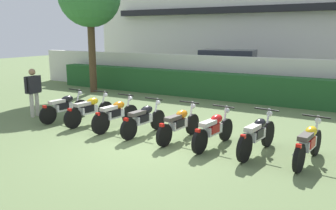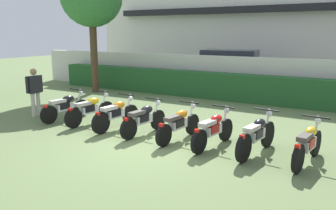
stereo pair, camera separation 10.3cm
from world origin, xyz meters
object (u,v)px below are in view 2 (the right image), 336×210
Objects in this scene: motorcycle_in_row_2 at (116,114)px; motorcycle_in_row_4 at (179,124)px; parked_car at (232,69)px; motorcycle_in_row_6 at (257,135)px; motorcycle_in_row_0 at (65,107)px; motorcycle_in_row_3 at (144,119)px; motorcycle_in_row_5 at (213,129)px; motorcycle_in_row_1 at (90,109)px; inspector_person at (35,88)px; motorcycle_in_row_7 at (308,144)px.

motorcycle_in_row_4 is at bearing -84.32° from motorcycle_in_row_2.
motorcycle_in_row_6 is at bearing -74.37° from parked_car.
motorcycle_in_row_0 is 3.06m from motorcycle_in_row_3.
motorcycle_in_row_6 is (6.18, -0.05, 0.02)m from motorcycle_in_row_0.
motorcycle_in_row_5 reaches higher than motorcycle_in_row_4.
motorcycle_in_row_2 is at bearing -89.99° from motorcycle_in_row_1.
motorcycle_in_row_6 is (5.18, -0.11, 0.01)m from motorcycle_in_row_1.
motorcycle_in_row_5 is (0.98, -0.06, 0.00)m from motorcycle_in_row_4.
motorcycle_in_row_4 is (2.05, 0.02, -0.02)m from motorcycle_in_row_2.
motorcycle_in_row_1 is (1.00, 0.07, 0.01)m from motorcycle_in_row_0.
motorcycle_in_row_3 is (3.06, -0.06, 0.00)m from motorcycle_in_row_0.
motorcycle_in_row_3 is 0.96× the size of motorcycle_in_row_4.
motorcycle_in_row_5 is 6.38m from inspector_person.
inspector_person reaches higher than motorcycle_in_row_0.
parked_car is 2.61× the size of motorcycle_in_row_3.
motorcycle_in_row_4 is 1.02× the size of motorcycle_in_row_5.
motorcycle_in_row_1 is at bearing 93.99° from motorcycle_in_row_4.
motorcycle_in_row_6 is at bearing 0.60° from inspector_person.
motorcycle_in_row_6 is at bearing -85.82° from motorcycle_in_row_1.
motorcycle_in_row_2 is (1.09, -0.10, 0.01)m from motorcycle_in_row_1.
motorcycle_in_row_6 is at bearing -83.95° from motorcycle_in_row_3.
parked_car is 9.55m from motorcycle_in_row_0.
motorcycle_in_row_2 is 1.00× the size of motorcycle_in_row_5.
parked_car is at bearing 30.74° from motorcycle_in_row_6.
motorcycle_in_row_3 is (2.07, -0.12, -0.00)m from motorcycle_in_row_1.
motorcycle_in_row_2 is (2.09, -0.04, 0.02)m from motorcycle_in_row_0.
motorcycle_in_row_6 is at bearing -85.13° from motorcycle_in_row_4.
motorcycle_in_row_1 reaches higher than motorcycle_in_row_3.
motorcycle_in_row_2 is 0.99× the size of motorcycle_in_row_7.
motorcycle_in_row_1 reaches higher than motorcycle_in_row_4.
motorcycle_in_row_4 is at bearing -82.30° from motorcycle_in_row_3.
motorcycle_in_row_6 is at bearing 95.19° from motorcycle_in_row_7.
motorcycle_in_row_2 reaches higher than motorcycle_in_row_1.
motorcycle_in_row_0 is 2.09m from motorcycle_in_row_2.
parked_car is 2.48× the size of motorcycle_in_row_1.
motorcycle_in_row_1 is 1.06× the size of motorcycle_in_row_3.
motorcycle_in_row_3 is at bearing 97.39° from motorcycle_in_row_4.
motorcycle_in_row_0 is 0.97× the size of motorcycle_in_row_4.
inspector_person is at bearing 96.73° from motorcycle_in_row_2.
motorcycle_in_row_7 is at bearing -85.27° from motorcycle_in_row_0.
inspector_person reaches higher than motorcycle_in_row_3.
motorcycle_in_row_2 reaches higher than motorcycle_in_row_5.
motorcycle_in_row_7 is (6.28, -0.15, -0.00)m from motorcycle_in_row_1.
motorcycle_in_row_3 is (0.95, -9.36, -0.50)m from parked_car.
motorcycle_in_row_0 is 1.01× the size of motorcycle_in_row_3.
motorcycle_in_row_4 is (2.02, -9.33, -0.50)m from parked_car.
inspector_person reaches higher than motorcycle_in_row_6.
inspector_person is at bearing 100.30° from motorcycle_in_row_1.
motorcycle_in_row_5 is at bearing 99.10° from motorcycle_in_row_6.
inspector_person is at bearing 97.69° from motorcycle_in_row_5.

